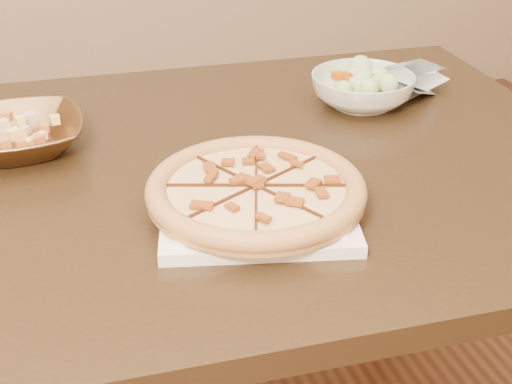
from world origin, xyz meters
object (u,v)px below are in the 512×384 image
(pizza, at_px, (256,189))
(salad_bowl, at_px, (362,90))
(dining_table, at_px, (172,219))
(plate, at_px, (256,204))
(bronze_bowl, at_px, (17,136))

(pizza, bearing_deg, salad_bowl, 45.35)
(dining_table, distance_m, salad_bowl, 0.45)
(dining_table, xyz_separation_m, plate, (0.09, -0.17, 0.11))
(bronze_bowl, distance_m, salad_bowl, 0.63)
(plate, distance_m, pizza, 0.02)
(plate, relative_size, salad_bowl, 1.64)
(plate, height_order, pizza, pizza)
(plate, bearing_deg, salad_bowl, 45.35)
(bronze_bowl, bearing_deg, salad_bowl, 0.99)
(bronze_bowl, bearing_deg, dining_table, -30.11)
(dining_table, relative_size, plate, 4.62)
(dining_table, bearing_deg, pizza, -62.53)
(dining_table, height_order, pizza, pizza)
(salad_bowl, bearing_deg, bronze_bowl, -179.01)
(plate, bearing_deg, dining_table, 117.47)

